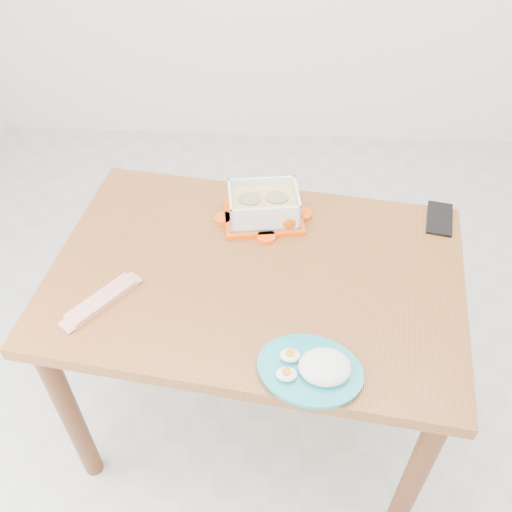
{
  "coord_description": "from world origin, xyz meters",
  "views": [
    {
      "loc": [
        -0.1,
        -1.12,
        1.89
      ],
      "look_at": [
        -0.16,
        -0.06,
        0.81
      ],
      "focal_mm": 40.0,
      "sensor_mm": 36.0,
      "label": 1
    }
  ],
  "objects_px": {
    "dining_table": "(256,297)",
    "orange_fruit": "(288,217)",
    "rice_plate": "(315,368)",
    "food_container": "(264,206)",
    "smartphone": "(440,219)"
  },
  "relations": [
    {
      "from": "smartphone",
      "to": "orange_fruit",
      "type": "bearing_deg",
      "value": -161.82
    },
    {
      "from": "food_container",
      "to": "orange_fruit",
      "type": "bearing_deg",
      "value": -31.69
    },
    {
      "from": "rice_plate",
      "to": "smartphone",
      "type": "xyz_separation_m",
      "value": [
        0.39,
        0.56,
        -0.02
      ]
    },
    {
      "from": "orange_fruit",
      "to": "rice_plate",
      "type": "distance_m",
      "value": 0.51
    },
    {
      "from": "orange_fruit",
      "to": "rice_plate",
      "type": "xyz_separation_m",
      "value": [
        0.07,
        -0.51,
        -0.02
      ]
    },
    {
      "from": "food_container",
      "to": "smartphone",
      "type": "distance_m",
      "value": 0.53
    },
    {
      "from": "food_container",
      "to": "rice_plate",
      "type": "distance_m",
      "value": 0.56
    },
    {
      "from": "dining_table",
      "to": "smartphone",
      "type": "height_order",
      "value": "smartphone"
    },
    {
      "from": "dining_table",
      "to": "orange_fruit",
      "type": "bearing_deg",
      "value": 73.98
    },
    {
      "from": "rice_plate",
      "to": "smartphone",
      "type": "bearing_deg",
      "value": 69.01
    },
    {
      "from": "smartphone",
      "to": "food_container",
      "type": "bearing_deg",
      "value": -166.21
    },
    {
      "from": "orange_fruit",
      "to": "food_container",
      "type": "bearing_deg",
      "value": 156.2
    },
    {
      "from": "food_container",
      "to": "orange_fruit",
      "type": "height_order",
      "value": "food_container"
    },
    {
      "from": "orange_fruit",
      "to": "smartphone",
      "type": "height_order",
      "value": "orange_fruit"
    },
    {
      "from": "food_container",
      "to": "orange_fruit",
      "type": "relative_size",
      "value": 3.4
    }
  ]
}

